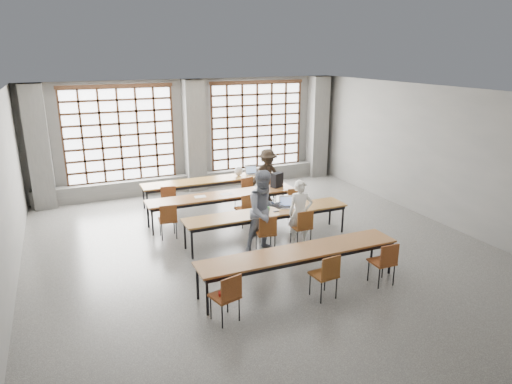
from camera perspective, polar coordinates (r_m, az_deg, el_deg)
floor at (r=10.45m, az=0.73°, el=-7.21°), size 11.00×11.00×0.00m
ceiling at (r=9.55m, az=0.81°, el=12.29°), size 11.00×11.00×0.00m
wall_back at (r=14.92m, az=-8.01°, el=7.12°), size 10.00×0.00×10.00m
wall_front at (r=5.65m, az=24.83°, el=-11.52°), size 10.00×0.00×10.00m
wall_left at (r=9.11m, az=-29.29°, el=-1.44°), size 0.00×11.00×11.00m
wall_right at (r=12.70m, az=21.87°, el=4.29°), size 0.00×11.00×11.00m
column_left at (r=14.14m, az=-25.57°, el=5.05°), size 0.60×0.55×3.50m
column_mid at (r=14.66m, az=-7.71°, el=6.95°), size 0.60×0.55×3.50m
column_right at (r=16.44m, az=7.68°, el=8.06°), size 0.60×0.55×3.50m
window_left at (r=14.39m, az=-16.65°, el=6.81°), size 3.32×0.12×3.00m
window_right at (r=15.57m, az=0.12°, el=8.26°), size 3.32×0.12×3.00m
sill_ledge at (r=15.07m, az=-7.56°, el=1.38°), size 9.80×0.35×0.50m
desk_row_a at (r=13.43m, az=-5.68°, el=1.33°), size 4.00×0.70×0.73m
desk_row_b at (r=11.98m, az=-4.17°, el=-0.60°), size 4.00×0.70×0.73m
desk_row_c at (r=10.70m, az=1.43°, el=-2.76°), size 4.00×0.70×0.73m
desk_row_d at (r=8.70m, az=5.47°, el=-7.70°), size 4.00×0.70×0.73m
chair_back_left at (r=12.54m, az=-10.91°, el=-0.67°), size 0.48×0.48×0.88m
chair_back_mid at (r=13.17m, az=-1.43°, el=0.50°), size 0.51×0.51×0.88m
chair_back_right at (r=13.47m, az=1.72°, el=0.89°), size 0.50×0.50×0.88m
chair_mid_left at (r=11.04m, az=-10.94°, el=-3.15°), size 0.45×0.46×0.88m
chair_mid_centre at (r=11.60m, az=-1.21°, el=-1.82°), size 0.47×0.47×0.88m
chair_mid_right at (r=12.16m, az=4.77°, el=-0.98°), size 0.51×0.51×0.88m
chair_front_left at (r=10.09m, az=1.32°, el=-4.80°), size 0.48×0.49×0.88m
chair_front_right at (r=10.48m, az=5.86°, el=-4.03°), size 0.43×0.43×0.88m
chair_near_left at (r=7.63m, az=-3.61°, el=-12.53°), size 0.51×0.52×0.88m
chair_near_mid at (r=8.37m, az=8.81°, el=-9.86°), size 0.46×0.46×0.88m
chair_near_right at (r=9.07m, az=15.81°, el=-8.12°), size 0.43×0.43×0.88m
student_male at (r=10.51m, az=5.56°, el=-2.62°), size 0.65×0.53×1.54m
student_female at (r=10.07m, az=1.09°, el=-2.44°), size 0.95×0.76×1.87m
student_back at (r=13.51m, az=1.43°, el=2.07°), size 1.03×0.59×1.59m
laptop_front at (r=10.99m, az=3.90°, el=-1.55°), size 0.44×0.41×0.26m
laptop_back at (r=13.95m, az=-0.53°, el=2.56°), size 0.38×0.33×0.26m
mouse at (r=11.07m, az=5.95°, el=-1.70°), size 0.11×0.09×0.04m
green_box at (r=10.72m, az=1.01°, el=-2.11°), size 0.26×0.15×0.09m
phone at (r=10.67m, az=2.54°, el=-2.42°), size 0.13×0.07×0.01m
paper_sheet_a at (r=11.83m, az=-6.99°, el=-0.57°), size 0.31×0.23×0.00m
paper_sheet_c at (r=11.99m, az=-3.73°, el=-0.24°), size 0.32×0.24×0.00m
backpack at (r=12.54m, az=2.63°, el=1.51°), size 0.37×0.31×0.40m
plastic_bag at (r=13.71m, az=-2.19°, el=2.64°), size 0.28×0.23×0.29m
red_pouch at (r=7.70m, az=-3.95°, el=-12.53°), size 0.21×0.11×0.06m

